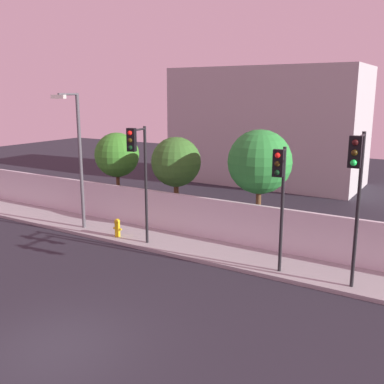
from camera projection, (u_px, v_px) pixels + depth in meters
name	position (u px, v px, depth m)	size (l,w,h in m)	color
ground_plane	(56.00, 349.00, 11.44)	(80.00, 80.00, 0.00)	#25242D
sidewalk	(211.00, 251.00, 18.25)	(36.00, 2.40, 0.15)	#989898
perimeter_wall	(226.00, 221.00, 19.11)	(36.00, 0.18, 1.80)	silver
traffic_light_left	(138.00, 161.00, 17.79)	(0.42, 1.33, 4.96)	black
traffic_light_center	(356.00, 180.00, 13.25)	(0.35, 1.86, 5.13)	black
traffic_light_right	(280.00, 184.00, 14.95)	(0.36, 1.07, 4.50)	black
street_lamp_curbside	(77.00, 151.00, 20.24)	(0.79, 1.70, 6.28)	#4C4C51
fire_hydrant	(117.00, 227.00, 19.81)	(0.44, 0.26, 0.82)	gold
roadside_tree_leftmost	(117.00, 155.00, 23.55)	(2.36, 2.36, 4.40)	brown
roadside_tree_midleft	(176.00, 162.00, 21.65)	(2.44, 2.44, 4.36)	brown
roadside_tree_midright	(260.00, 162.00, 19.35)	(2.81, 2.81, 4.91)	brown
low_building_distant	(267.00, 126.00, 32.09)	(13.33, 6.00, 8.17)	#ADADAD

